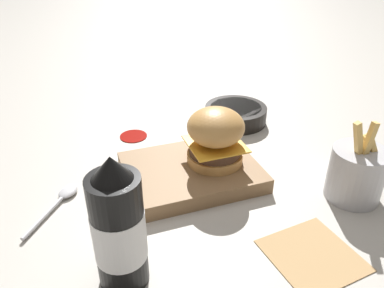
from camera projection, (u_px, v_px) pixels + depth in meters
The scene contains 9 objects.
ground_plane at pixel (181, 180), 0.73m from camera, with size 6.00×6.00×0.00m, color #B7B2A8.
serving_board at pixel (192, 173), 0.72m from camera, with size 0.25×0.19×0.03m.
burger at pixel (215, 136), 0.70m from camera, with size 0.11×0.11×0.11m.
ketchup_bottle at pixel (119, 229), 0.48m from camera, with size 0.07×0.07×0.20m.
fries_basket at pixel (356, 173), 0.66m from camera, with size 0.10×0.10×0.16m.
side_bowl at pixel (236, 114), 0.94m from camera, with size 0.15×0.15×0.04m.
spoon at pixel (62, 198), 0.67m from camera, with size 0.10×0.13×0.01m.
ketchup_puddle at pixel (133, 136), 0.88m from camera, with size 0.06×0.06×0.00m.
parchment_square at pixel (312, 255), 0.56m from camera, with size 0.14×0.14×0.00m.
Camera 1 is at (0.18, 0.57, 0.42)m, focal length 35.00 mm.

